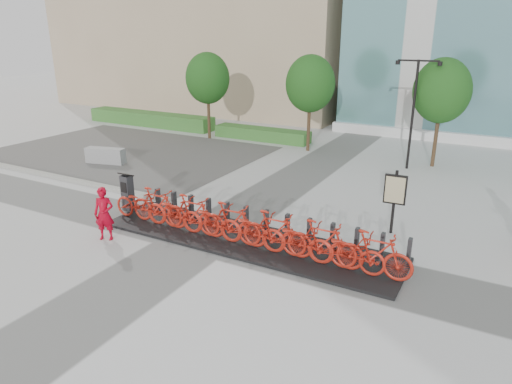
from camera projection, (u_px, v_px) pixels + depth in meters
The scene contains 27 objects.
ground at pixel (206, 236), 14.43m from camera, with size 120.00×120.00×0.00m, color silver.
gravel_patch at pixel (127, 152), 24.76m from camera, with size 14.00×14.00×0.00m, color #494540.
curb at pixel (46, 175), 20.51m from camera, with size 14.00×0.25×0.15m, color #97978D.
hedge_a at pixel (150, 119), 31.82m from camera, with size 10.00×1.40×0.90m, color #236A24.
hedge_b at pixel (262, 134), 27.52m from camera, with size 6.00×1.20×0.70m, color #236A24.
tree_0 at pixel (208, 78), 26.83m from camera, with size 2.60×2.60×5.10m.
tree_1 at pixel (310, 84), 23.88m from camera, with size 2.60×2.60×5.10m.
tree_2 at pixel (442, 91), 20.93m from camera, with size 2.60×2.60×5.10m.
streetlamp at pixel (414, 102), 20.71m from camera, with size 2.00×0.20×5.00m.
dock_pad at pixel (246, 240), 14.08m from camera, with size 9.60×2.40×0.08m, color black.
dock_rail_posts at pixel (265, 224), 14.13m from camera, with size 8.74×0.50×0.85m, color #2D2D2F, non-canonical shape.
bike_0 at pixel (140, 204), 15.36m from camera, with size 0.73×2.10×1.11m, color red.
bike_1 at pixel (157, 206), 15.01m from camera, with size 0.58×2.04×1.23m, color red.
bike_2 at pixel (174, 212), 14.71m from camera, with size 0.73×2.10×1.11m, color red.
bike_3 at pixel (192, 214), 14.36m from camera, with size 0.58×2.04×1.23m, color red.
bike_4 at pixel (211, 220), 14.06m from camera, with size 0.73×2.10×1.11m, color red.
bike_5 at pixel (231, 223), 13.71m from camera, with size 0.58×2.04×1.23m, color red.
bike_6 at pixel (252, 229), 13.40m from camera, with size 0.73×2.10×1.11m, color red.
bike_7 at pixel (274, 232), 13.06m from camera, with size 0.58×2.04×1.23m, color red.
bike_8 at pixel (297, 239), 12.75m from camera, with size 0.73×2.10×1.11m, color red.
bike_9 at pixel (321, 243), 12.40m from camera, with size 0.58×2.04×1.23m, color red.
bike_10 at pixel (347, 250), 12.10m from camera, with size 0.73×2.10×1.11m, color red.
bike_11 at pixel (374, 254), 11.75m from camera, with size 0.58×2.04×1.23m, color red.
kiosk at pixel (127, 192), 16.14m from camera, with size 0.45×0.38×1.42m.
worker_red at pixel (104, 214), 13.98m from camera, with size 0.62×0.40×1.69m, color #A80318.
jersey_barrier at pixel (105, 156), 22.49m from camera, with size 1.98×0.54×0.76m, color gray.
map_sign at pixel (395, 192), 14.25m from camera, with size 0.69×0.15×2.09m.
Camera 1 is at (7.72, -10.79, 6.06)m, focal length 32.00 mm.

